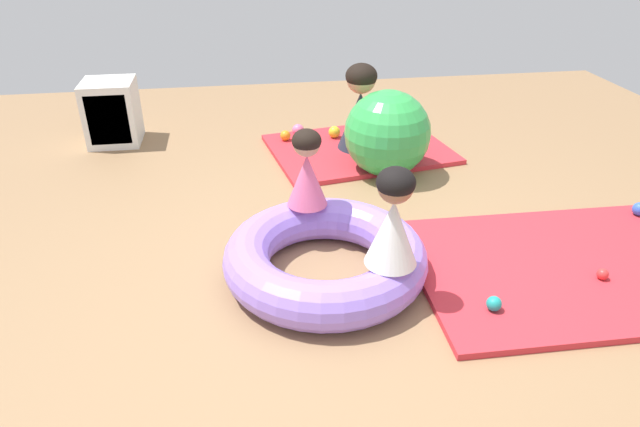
{
  "coord_description": "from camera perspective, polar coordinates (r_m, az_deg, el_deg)",
  "views": [
    {
      "loc": [
        -0.52,
        -2.7,
        1.91
      ],
      "look_at": [
        -0.09,
        0.15,
        0.31
      ],
      "focal_mm": 31.46,
      "sensor_mm": 36.0,
      "label": 1
    }
  ],
  "objects": [
    {
      "name": "child_in_pink",
      "position": [
        3.39,
        -1.34,
        4.56
      ],
      "size": [
        0.28,
        0.28,
        0.49
      ],
      "rotation": [
        0.0,
        0.0,
        3.03
      ],
      "color": "#E5608E",
      "rests_on": "inflatable_cushion"
    },
    {
      "name": "adult_seated",
      "position": [
        4.83,
        4.12,
        10.67
      ],
      "size": [
        0.53,
        0.53,
        0.73
      ],
      "rotation": [
        0.0,
        0.0,
        5.6
      ],
      "color": "#232D3D",
      "rests_on": "gym_mat_near_left"
    },
    {
      "name": "gym_mat_near_left",
      "position": [
        4.96,
        3.97,
        6.56
      ],
      "size": [
        1.66,
        1.34,
        0.04
      ],
      "primitive_type": "cube",
      "rotation": [
        0.0,
        0.0,
        0.17
      ],
      "color": "red",
      "rests_on": "ground"
    },
    {
      "name": "inflatable_cushion",
      "position": [
        3.22,
        0.54,
        -4.46
      ],
      "size": [
        1.17,
        1.17,
        0.27
      ],
      "primitive_type": "torus",
      "color": "#9975EA",
      "rests_on": "ground"
    },
    {
      "name": "play_ball_green",
      "position": [
        4.76,
        9.6,
        6.13
      ],
      "size": [
        0.1,
        0.1,
        0.1
      ],
      "primitive_type": "sphere",
      "color": "green",
      "rests_on": "gym_mat_near_left"
    },
    {
      "name": "gym_mat_center_rear",
      "position": [
        3.64,
        23.78,
        -5.05
      ],
      "size": [
        1.82,
        1.31,
        0.04
      ],
      "primitive_type": "cube",
      "rotation": [
        0.0,
        0.0,
        -0.02
      ],
      "color": "red",
      "rests_on": "ground"
    },
    {
      "name": "play_ball_blue",
      "position": [
        4.39,
        29.72,
        0.4
      ],
      "size": [
        0.09,
        0.09,
        0.09
      ],
      "primitive_type": "sphere",
      "color": "blue",
      "rests_on": "gym_mat_center_rear"
    },
    {
      "name": "child_in_white",
      "position": [
        2.83,
        7.46,
        -0.49
      ],
      "size": [
        0.3,
        0.3,
        0.54
      ],
      "rotation": [
        0.0,
        0.0,
        1.66
      ],
      "color": "white",
      "rests_on": "inflatable_cushion"
    },
    {
      "name": "ground_plane",
      "position": [
        3.35,
        1.95,
        -5.81
      ],
      "size": [
        8.0,
        8.0,
        0.0
      ],
      "primitive_type": "plane",
      "color": "#93704C"
    },
    {
      "name": "play_ball_yellow",
      "position": [
        5.13,
        1.47,
        8.29
      ],
      "size": [
        0.11,
        0.11,
        0.11
      ],
      "primitive_type": "sphere",
      "color": "yellow",
      "rests_on": "gym_mat_near_left"
    },
    {
      "name": "play_ball_red",
      "position": [
        3.57,
        26.8,
        -5.52
      ],
      "size": [
        0.07,
        0.07,
        0.07
      ],
      "primitive_type": "sphere",
      "color": "red",
      "rests_on": "gym_mat_center_rear"
    },
    {
      "name": "play_ball_orange",
      "position": [
        5.08,
        -3.55,
        7.92
      ],
      "size": [
        0.09,
        0.09,
        0.09
      ],
      "primitive_type": "sphere",
      "color": "orange",
      "rests_on": "gym_mat_near_left"
    },
    {
      "name": "storage_cube",
      "position": [
        5.37,
        -20.43,
        9.55
      ],
      "size": [
        0.44,
        0.44,
        0.56
      ],
      "color": "silver",
      "rests_on": "ground"
    },
    {
      "name": "play_ball_pink",
      "position": [
        5.18,
        -2.25,
        8.48
      ],
      "size": [
        0.11,
        0.11,
        0.11
      ],
      "primitive_type": "sphere",
      "color": "pink",
      "rests_on": "gym_mat_near_left"
    },
    {
      "name": "exercise_ball_large",
      "position": [
        4.44,
        6.86,
        8.09
      ],
      "size": [
        0.68,
        0.68,
        0.68
      ],
      "primitive_type": "sphere",
      "color": "green",
      "rests_on": "ground"
    },
    {
      "name": "play_ball_teal",
      "position": [
        3.1,
        17.28,
        -8.74
      ],
      "size": [
        0.08,
        0.08,
        0.08
      ],
      "primitive_type": "sphere",
      "color": "teal",
      "rests_on": "gym_mat_center_rear"
    }
  ]
}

